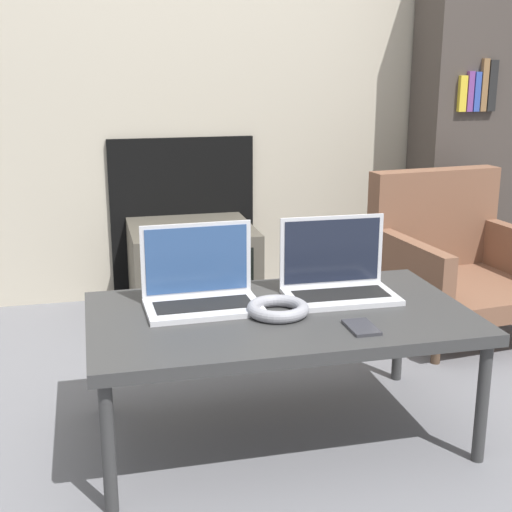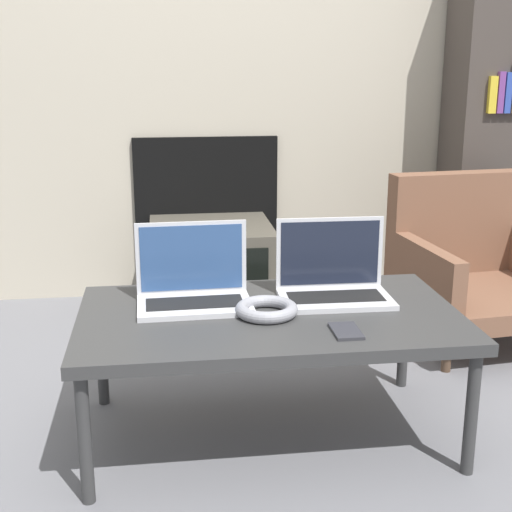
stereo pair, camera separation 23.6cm
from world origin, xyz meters
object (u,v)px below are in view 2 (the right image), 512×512
(laptop_left, at_px, (193,286))
(phone, at_px, (346,331))
(tv, at_px, (211,268))
(headphones, at_px, (267,309))
(laptop_right, at_px, (333,280))
(armchair, at_px, (473,263))

(laptop_left, relative_size, phone, 2.85)
(laptop_left, distance_m, tv, 1.08)
(headphones, distance_m, tv, 1.20)
(laptop_right, distance_m, phone, 0.30)
(laptop_left, bearing_deg, headphones, -34.00)
(laptop_right, bearing_deg, laptop_left, -178.86)
(phone, distance_m, armchair, 1.21)
(laptop_left, bearing_deg, armchair, 26.34)
(armchair, bearing_deg, headphones, -148.46)
(tv, relative_size, armchair, 0.80)
(armchair, bearing_deg, tv, 152.18)
(headphones, bearing_deg, tv, 93.90)
(laptop_left, distance_m, armchair, 1.35)
(laptop_left, distance_m, laptop_right, 0.44)
(laptop_right, xyz_separation_m, tv, (-0.31, 1.05, -0.26))
(laptop_left, height_order, headphones, laptop_left)
(tv, height_order, armchair, armchair)
(headphones, bearing_deg, armchair, 37.64)
(laptop_left, relative_size, headphones, 1.89)
(laptop_left, bearing_deg, laptop_right, -1.40)
(laptop_left, relative_size, armchair, 0.51)
(tv, distance_m, armchair, 1.15)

